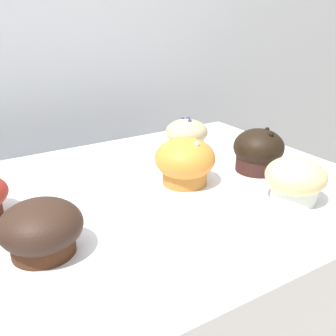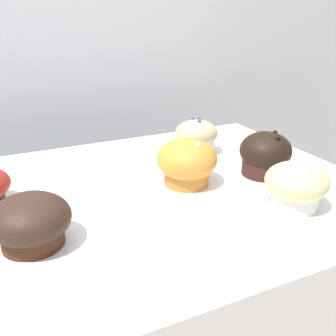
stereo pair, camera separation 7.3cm
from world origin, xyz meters
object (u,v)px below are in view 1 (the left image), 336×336
muffin_back_left (41,229)px  muffin_front_right (185,162)px  muffin_back_right (187,136)px  muffin_front_left (258,151)px  muffin_back_center (295,180)px

muffin_back_left → muffin_front_right: 0.31m
muffin_back_right → muffin_front_left: bearing=-71.3°
muffin_back_left → muffin_front_right: bearing=16.9°
muffin_back_right → muffin_back_center: bearing=-87.1°
muffin_front_left → muffin_back_center: (-0.04, -0.14, -0.00)m
muffin_back_left → muffin_back_center: 0.43m
muffin_back_left → muffin_back_right: muffin_back_right is taller
muffin_front_right → muffin_back_center: muffin_front_right is taller
muffin_back_left → muffin_front_left: 0.47m
muffin_back_right → muffin_back_center: muffin_back_right is taller
muffin_front_right → muffin_back_center: bearing=-53.2°
muffin_back_left → muffin_back_center: bearing=-9.7°
muffin_front_left → muffin_back_left: bearing=-172.1°
muffin_back_left → muffin_front_right: muffin_front_right is taller
muffin_front_left → muffin_back_center: size_ratio=0.98×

